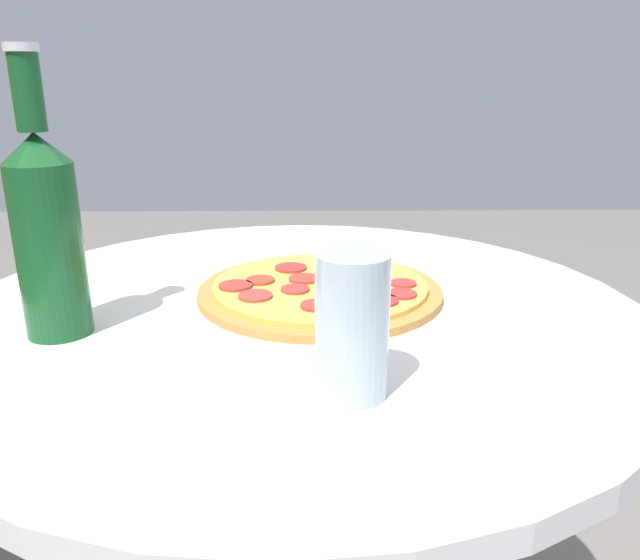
% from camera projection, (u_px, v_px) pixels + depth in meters
% --- Properties ---
extents(table, '(0.82, 0.82, 0.74)m').
position_uv_depth(table, '(297.00, 461.00, 0.81)').
color(table, white).
rests_on(table, ground_plane).
extents(pizza, '(0.30, 0.30, 0.02)m').
position_uv_depth(pizza, '(320.00, 289.00, 0.77)').
color(pizza, '#B77F3D').
rests_on(pizza, table).
extents(beer_bottle, '(0.07, 0.07, 0.29)m').
position_uv_depth(beer_bottle, '(47.00, 228.00, 0.62)').
color(beer_bottle, '#144C23').
rests_on(beer_bottle, table).
extents(drinking_glass, '(0.06, 0.06, 0.12)m').
position_uv_depth(drinking_glass, '(352.00, 326.00, 0.52)').
color(drinking_glass, '#ADBCC6').
rests_on(drinking_glass, table).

